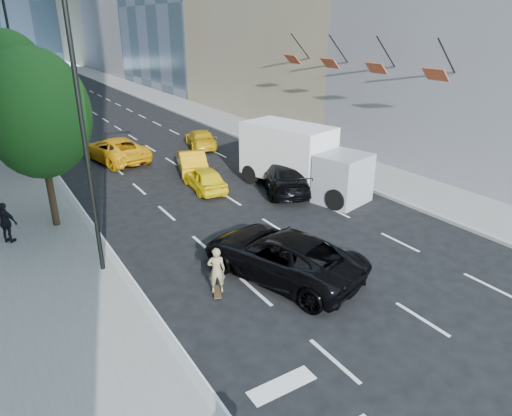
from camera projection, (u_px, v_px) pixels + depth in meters
ground at (314, 271)px, 16.55m from camera, size 160.00×160.00×0.00m
sidewalk_right at (203, 113)px, 45.01m from camera, size 4.00×120.00×0.15m
lamp_near at (86, 110)px, 14.41m from camera, size 2.13×0.22×10.00m
lamp_far at (19, 67)px, 28.56m from camera, size 2.13×0.22×10.00m
tree_near at (37, 115)px, 18.23m from camera, size 4.20×4.20×7.46m
tree_mid at (10, 81)px, 25.96m from camera, size 4.50×4.50×7.99m
facade_flags at (354, 62)px, 27.29m from camera, size 1.85×13.30×2.05m
skateboarder at (217, 273)px, 14.86m from camera, size 0.69×0.59×1.61m
black_sedan_lincoln at (281, 255)px, 15.98m from camera, size 4.52×6.54×1.66m
black_sedan_mercedes at (284, 176)px, 24.30m from camera, size 4.23×5.80×1.56m
taxi_a at (205, 178)px, 24.41m from camera, size 1.92×3.91×1.28m
taxi_b at (191, 161)px, 27.29m from camera, size 2.71×4.49×1.40m
taxi_c at (115, 149)px, 29.43m from camera, size 3.55×6.01×1.57m
taxi_d at (200, 139)px, 32.74m from camera, size 2.89×4.74×1.28m
city_bus at (32, 107)px, 39.81m from camera, size 3.29×11.53×3.18m
box_truck at (301, 158)px, 24.09m from camera, size 4.25×7.49×3.38m
pedestrian_b at (6, 223)px, 18.13m from camera, size 1.00×1.00×1.70m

